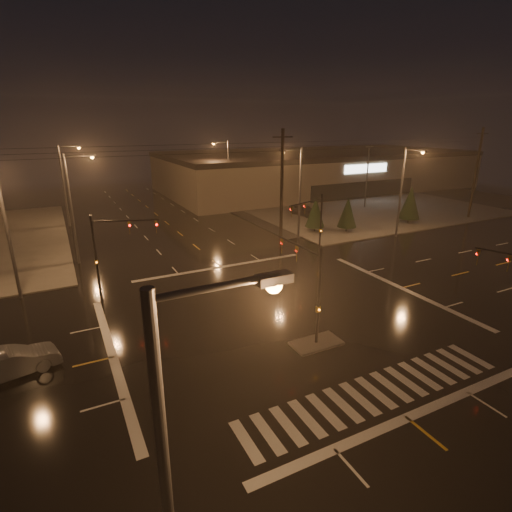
# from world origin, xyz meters

# --- Properties ---
(ground) EXTENTS (140.00, 140.00, 0.00)m
(ground) POSITION_xyz_m (0.00, 0.00, 0.00)
(ground) COLOR black
(ground) RESTS_ON ground
(sidewalk_ne) EXTENTS (36.00, 36.00, 0.12)m
(sidewalk_ne) POSITION_xyz_m (30.00, 30.00, 0.06)
(sidewalk_ne) COLOR #44423D
(sidewalk_ne) RESTS_ON ground
(median_island) EXTENTS (3.00, 1.60, 0.15)m
(median_island) POSITION_xyz_m (0.00, -4.00, 0.07)
(median_island) COLOR #44423D
(median_island) RESTS_ON ground
(crosswalk) EXTENTS (15.00, 2.60, 0.01)m
(crosswalk) POSITION_xyz_m (0.00, -9.00, 0.01)
(crosswalk) COLOR beige
(crosswalk) RESTS_ON ground
(stop_bar_near) EXTENTS (16.00, 0.50, 0.01)m
(stop_bar_near) POSITION_xyz_m (0.00, -11.00, 0.01)
(stop_bar_near) COLOR beige
(stop_bar_near) RESTS_ON ground
(stop_bar_far) EXTENTS (16.00, 0.50, 0.01)m
(stop_bar_far) POSITION_xyz_m (0.00, 11.00, 0.01)
(stop_bar_far) COLOR beige
(stop_bar_far) RESTS_ON ground
(parking_lot) EXTENTS (50.00, 24.00, 0.08)m
(parking_lot) POSITION_xyz_m (35.00, 28.00, 0.04)
(parking_lot) COLOR black
(parking_lot) RESTS_ON ground
(retail_building) EXTENTS (60.20, 28.30, 7.20)m
(retail_building) POSITION_xyz_m (35.00, 45.99, 3.84)
(retail_building) COLOR #6F5E4F
(retail_building) RESTS_ON ground
(signal_mast_median) EXTENTS (0.25, 4.59, 6.00)m
(signal_mast_median) POSITION_xyz_m (0.00, -3.07, 3.75)
(signal_mast_median) COLOR black
(signal_mast_median) RESTS_ON ground
(signal_mast_ne) EXTENTS (4.84, 1.86, 6.00)m
(signal_mast_ne) POSITION_xyz_m (9.50, 10.14, 3.79)
(signal_mast_ne) COLOR black
(signal_mast_ne) RESTS_ON ground
(signal_mast_nw) EXTENTS (4.84, 1.86, 6.00)m
(signal_mast_nw) POSITION_xyz_m (-9.50, 10.14, 3.79)
(signal_mast_nw) COLOR black
(signal_mast_nw) RESTS_ON ground
(streetlight_0) EXTENTS (2.77, 0.32, 10.00)m
(streetlight_0) POSITION_xyz_m (-11.18, -15.00, 5.80)
(streetlight_0) COLOR #38383A
(streetlight_0) RESTS_ON ground
(streetlight_1) EXTENTS (2.77, 0.32, 10.00)m
(streetlight_1) POSITION_xyz_m (-11.18, 18.00, 5.80)
(streetlight_1) COLOR #38383A
(streetlight_1) RESTS_ON ground
(streetlight_2) EXTENTS (2.77, 0.32, 10.00)m
(streetlight_2) POSITION_xyz_m (-11.18, 34.00, 5.80)
(streetlight_2) COLOR #38383A
(streetlight_2) RESTS_ON ground
(streetlight_3) EXTENTS (2.77, 0.32, 10.00)m
(streetlight_3) POSITION_xyz_m (11.18, 16.00, 5.80)
(streetlight_3) COLOR #38383A
(streetlight_3) RESTS_ON ground
(streetlight_4) EXTENTS (2.77, 0.32, 10.00)m
(streetlight_4) POSITION_xyz_m (11.18, 36.00, 5.80)
(streetlight_4) COLOR #38383A
(streetlight_4) RESTS_ON ground
(streetlight_5) EXTENTS (0.32, 2.77, 10.00)m
(streetlight_5) POSITION_xyz_m (-16.00, 11.18, 5.80)
(streetlight_5) COLOR #38383A
(streetlight_5) RESTS_ON ground
(streetlight_6) EXTENTS (0.32, 2.77, 10.00)m
(streetlight_6) POSITION_xyz_m (22.00, 11.18, 5.80)
(streetlight_6) COLOR #38383A
(streetlight_6) RESTS_ON ground
(utility_pole_1) EXTENTS (2.20, 0.32, 12.00)m
(utility_pole_1) POSITION_xyz_m (8.00, 14.00, 6.13)
(utility_pole_1) COLOR black
(utility_pole_1) RESTS_ON ground
(utility_pole_2) EXTENTS (2.20, 0.32, 12.00)m
(utility_pole_2) POSITION_xyz_m (38.00, 14.00, 6.13)
(utility_pole_2) COLOR black
(utility_pole_2) RESTS_ON ground
(conifer_0) EXTENTS (2.29, 2.29, 4.27)m
(conifer_0) POSITION_xyz_m (14.65, 17.32, 2.48)
(conifer_0) COLOR black
(conifer_0) RESTS_ON ground
(conifer_1) EXTENTS (2.27, 2.27, 4.25)m
(conifer_1) POSITION_xyz_m (18.03, 15.58, 2.47)
(conifer_1) COLOR black
(conifer_1) RESTS_ON ground
(conifer_2) EXTENTS (2.66, 2.66, 4.85)m
(conifer_2) POSITION_xyz_m (28.16, 15.52, 2.77)
(conifer_2) COLOR black
(conifer_2) RESTS_ON ground
(car_parked) EXTENTS (2.52, 4.93, 1.61)m
(car_parked) POSITION_xyz_m (18.46, 25.32, 0.80)
(car_parked) COLOR black
(car_parked) RESTS_ON ground
(car_crossing) EXTENTS (4.80, 2.60, 1.50)m
(car_crossing) POSITION_xyz_m (-15.88, 0.56, 0.75)
(car_crossing) COLOR #505457
(car_crossing) RESTS_ON ground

